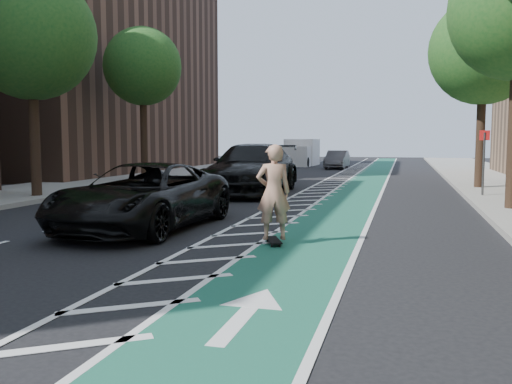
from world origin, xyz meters
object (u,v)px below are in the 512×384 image
(skateboarder, at_px, (274,192))
(suv_near, at_px, (144,196))
(suv_far, at_px, (252,169))
(barrel_a, at_px, (191,191))

(skateboarder, relative_size, suv_near, 0.34)
(skateboarder, height_order, suv_near, skateboarder)
(skateboarder, bearing_deg, suv_far, -94.73)
(skateboarder, relative_size, barrel_a, 2.40)
(skateboarder, bearing_deg, suv_near, -40.67)
(suv_near, bearing_deg, barrel_a, 102.41)
(suv_near, xyz_separation_m, barrel_a, (-1.03, 5.50, -0.41))
(barrel_a, bearing_deg, suv_near, -79.36)
(skateboarder, xyz_separation_m, suv_far, (-3.34, 10.25, -0.09))
(skateboarder, distance_m, suv_far, 10.78)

